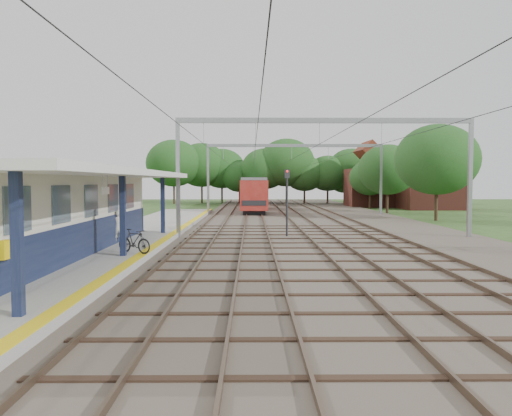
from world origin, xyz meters
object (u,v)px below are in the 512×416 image
object	(u,v)px
bicycle	(134,241)
signal_post	(287,196)
train	(253,192)
person	(118,227)

from	to	relation	value
bicycle	signal_post	distance (m)	11.31
bicycle	train	world-z (taller)	train
train	signal_post	distance (m)	34.75
bicycle	train	distance (m)	43.79
bicycle	signal_post	bearing A→B (deg)	-9.82
person	bicycle	world-z (taller)	person
bicycle	train	xyz separation A→B (m)	(5.10, 43.47, 1.17)
signal_post	train	bearing A→B (deg)	73.51
person	signal_post	world-z (taller)	signal_post
train	signal_post	world-z (taller)	signal_post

